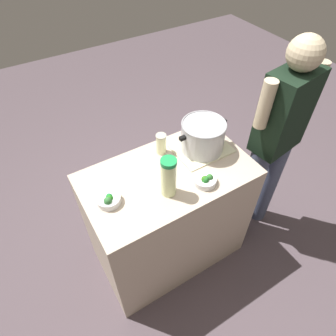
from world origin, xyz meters
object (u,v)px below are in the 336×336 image
at_px(mason_jar, 161,144).
at_px(broccoli_bowl_front, 205,180).
at_px(broccoli_bowl_center, 109,200).
at_px(person_cook, 274,143).
at_px(cooking_pot, 203,136).
at_px(lemonade_pitcher, 169,177).

height_order(mason_jar, broccoli_bowl_front, mason_jar).
bearing_deg(mason_jar, broccoli_bowl_front, -76.86).
distance_m(broccoli_bowl_center, person_cook, 1.18).
relative_size(mason_jar, broccoli_bowl_front, 1.04).
relative_size(broccoli_bowl_front, broccoli_bowl_center, 1.02).
bearing_deg(mason_jar, person_cook, -23.10).
relative_size(cooking_pot, person_cook, 0.21).
height_order(lemonade_pitcher, person_cook, person_cook).
bearing_deg(lemonade_pitcher, broccoli_bowl_center, 161.37).
bearing_deg(cooking_pot, mason_jar, 155.42).
xyz_separation_m(broccoli_bowl_front, broccoli_bowl_center, (-0.54, 0.16, 0.00)).
xyz_separation_m(cooking_pot, person_cook, (0.48, -0.20, -0.13)).
bearing_deg(person_cook, mason_jar, 156.90).
bearing_deg(broccoli_bowl_front, person_cook, 5.22).
bearing_deg(mason_jar, cooking_pot, -24.58).
bearing_deg(broccoli_bowl_front, lemonade_pitcher, 166.88).
relative_size(lemonade_pitcher, mason_jar, 1.81).
xyz_separation_m(lemonade_pitcher, person_cook, (0.85, 0.01, -0.15)).
bearing_deg(lemonade_pitcher, mason_jar, 66.61).
bearing_deg(lemonade_pitcher, person_cook, 0.43).
distance_m(mason_jar, broccoli_bowl_front, 0.38).
height_order(cooking_pot, broccoli_bowl_center, cooking_pot).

